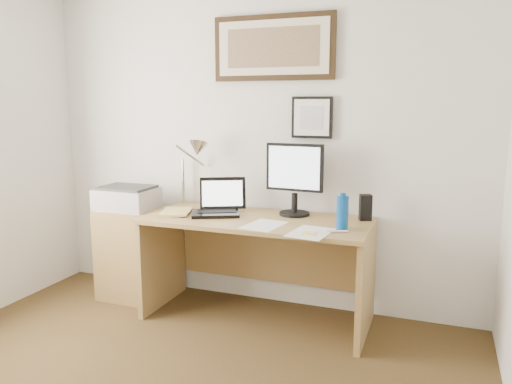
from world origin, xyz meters
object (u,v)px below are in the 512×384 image
at_px(book, 162,212).
at_px(lcd_monitor, 294,176).
at_px(water_bottle, 342,213).
at_px(laptop, 218,206).
at_px(desk, 261,247).
at_px(side_cabinet, 134,253).
at_px(printer, 127,198).

height_order(book, lcd_monitor, lcd_monitor).
height_order(water_bottle, laptop, laptop).
distance_m(book, desk, 0.77).
bearing_deg(side_cabinet, lcd_monitor, 6.15).
xyz_separation_m(book, lcd_monitor, (0.93, 0.28, 0.28)).
distance_m(book, printer, 0.42).
relative_size(water_bottle, printer, 0.50).
relative_size(desk, printer, 3.64).
bearing_deg(water_bottle, lcd_monitor, 144.51).
bearing_deg(lcd_monitor, printer, -173.38).
relative_size(water_bottle, book, 0.76).
bearing_deg(printer, desk, 2.58).
bearing_deg(desk, lcd_monitor, 25.33).
bearing_deg(side_cabinet, laptop, -1.05).
xyz_separation_m(book, desk, (0.71, 0.18, -0.25)).
xyz_separation_m(side_cabinet, desk, (1.07, 0.04, 0.15)).
relative_size(laptop, printer, 0.97).
height_order(book, printer, printer).
xyz_separation_m(desk, printer, (-1.10, -0.05, 0.30)).
bearing_deg(water_bottle, laptop, 171.74).
distance_m(water_bottle, laptop, 0.95).
height_order(book, laptop, laptop).
bearing_deg(lcd_monitor, book, -163.17).
bearing_deg(desk, side_cabinet, -178.11).
relative_size(side_cabinet, laptop, 1.71).
height_order(water_bottle, printer, water_bottle).
bearing_deg(printer, side_cabinet, 22.94).
distance_m(laptop, printer, 0.79).
bearing_deg(side_cabinet, water_bottle, -5.07).
xyz_separation_m(water_bottle, book, (-1.34, 0.01, -0.10)).
distance_m(book, laptop, 0.42).
xyz_separation_m(book, laptop, (0.40, 0.13, 0.05)).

